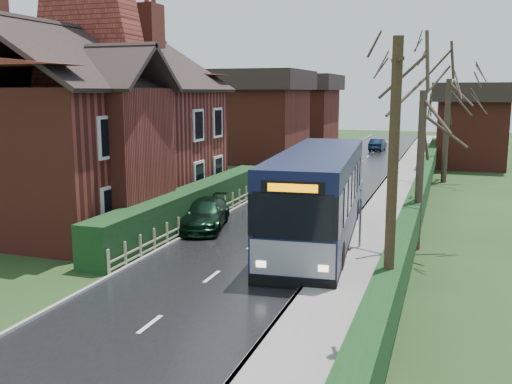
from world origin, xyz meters
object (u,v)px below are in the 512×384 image
(telegraph_pole, at_px, (392,194))
(bus, at_px, (318,197))
(brick_house, at_px, (95,124))
(bus_stop_sign, at_px, (361,204))
(car_silver, at_px, (277,190))
(car_green, at_px, (205,214))

(telegraph_pole, bearing_deg, bus, 94.51)
(brick_house, bearing_deg, bus_stop_sign, -9.37)
(bus, height_order, bus_stop_sign, bus)
(brick_house, distance_m, car_silver, 9.72)
(brick_house, bearing_deg, car_green, -7.57)
(bus, distance_m, bus_stop_sign, 1.98)
(car_silver, xyz_separation_m, bus_stop_sign, (5.50, -7.48, 1.02))
(brick_house, bearing_deg, car_silver, 36.64)
(car_silver, relative_size, bus_stop_sign, 1.63)
(car_silver, bearing_deg, telegraph_pole, -66.07)
(car_silver, relative_size, telegraph_pole, 0.62)
(bus, bearing_deg, car_silver, 113.83)
(car_silver, relative_size, car_green, 1.01)
(car_green, bearing_deg, bus, -19.19)
(car_green, height_order, bus_stop_sign, bus_stop_sign)
(bus, height_order, car_silver, bus)
(bus, bearing_deg, brick_house, 168.08)
(bus, distance_m, car_silver, 7.69)
(bus, height_order, car_green, bus)
(bus, distance_m, car_green, 5.26)
(car_green, relative_size, telegraph_pole, 0.62)
(bus, xyz_separation_m, car_silver, (-3.70, 6.66, -1.03))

